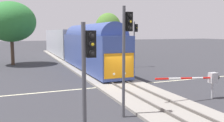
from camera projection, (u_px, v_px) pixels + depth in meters
The scene contains 10 objects.
ground_plane at pixel (120, 86), 20.59m from camera, with size 220.00×220.00×0.00m, color #333338.
road_centre_stripe at pixel (120, 85), 20.59m from camera, with size 44.00×0.20×0.01m.
railway_track at pixel (120, 84), 20.58m from camera, with size 4.40×80.00×0.32m.
commuter_train at pixel (72, 43), 37.42m from camera, with size 3.04×39.73×5.16m.
crossing_gate_near at pixel (207, 79), 16.29m from camera, with size 5.14×0.40×1.80m.
traffic_signal_median at pixel (126, 44), 12.55m from camera, with size 0.53×0.38×5.89m.
traffic_signal_near_left at pixel (88, 66), 8.92m from camera, with size 0.53×0.38×4.92m.
traffic_signal_far_side at pixel (135, 37), 30.84m from camera, with size 0.53×0.38×5.86m.
elm_centre_background at pixel (108, 29), 45.00m from camera, with size 4.90×4.90×8.05m.
oak_behind_train at pixel (11, 22), 32.84m from camera, with size 6.64×6.64×8.67m.
Camera 1 is at (-8.13, -18.50, 4.57)m, focal length 38.65 mm.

